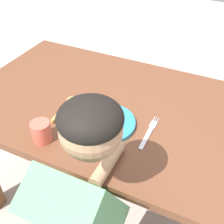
{
  "coord_description": "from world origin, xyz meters",
  "views": [
    {
      "loc": [
        0.36,
        -0.91,
        1.47
      ],
      "look_at": [
        -0.04,
        -0.08,
        0.73
      ],
      "focal_mm": 45.53,
      "sensor_mm": 36.0,
      "label": 1
    }
  ],
  "objects_px": {
    "plate": "(104,121)",
    "spoon": "(65,106)",
    "fork": "(149,133)",
    "drinking_cup": "(41,132)"
  },
  "relations": [
    {
      "from": "plate",
      "to": "spoon",
      "type": "relative_size",
      "value": 1.27
    },
    {
      "from": "plate",
      "to": "spoon",
      "type": "bearing_deg",
      "value": 172.4
    },
    {
      "from": "fork",
      "to": "plate",
      "type": "bearing_deg",
      "value": 97.25
    },
    {
      "from": "plate",
      "to": "fork",
      "type": "xyz_separation_m",
      "value": [
        0.18,
        0.03,
        -0.01
      ]
    },
    {
      "from": "plate",
      "to": "drinking_cup",
      "type": "bearing_deg",
      "value": -133.31
    },
    {
      "from": "fork",
      "to": "drinking_cup",
      "type": "height_order",
      "value": "drinking_cup"
    },
    {
      "from": "plate",
      "to": "drinking_cup",
      "type": "relative_size",
      "value": 2.96
    },
    {
      "from": "fork",
      "to": "drinking_cup",
      "type": "relative_size",
      "value": 2.45
    },
    {
      "from": "fork",
      "to": "drinking_cup",
      "type": "distance_m",
      "value": 0.41
    },
    {
      "from": "plate",
      "to": "spoon",
      "type": "distance_m",
      "value": 0.2
    }
  ]
}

